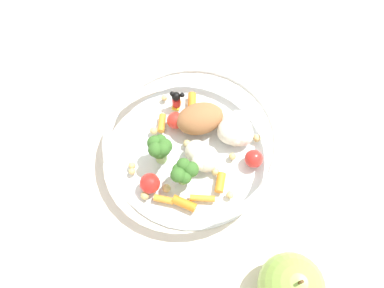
% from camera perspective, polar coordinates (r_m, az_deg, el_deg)
% --- Properties ---
extents(ground_plane, '(2.40, 2.40, 0.00)m').
position_cam_1_polar(ground_plane, '(0.56, -0.56, -2.21)').
color(ground_plane, silver).
extents(food_container, '(0.25, 0.25, 0.07)m').
position_cam_1_polar(food_container, '(0.54, 0.78, 0.26)').
color(food_container, white).
rests_on(food_container, ground_plane).
extents(loose_apple, '(0.08, 0.08, 0.09)m').
position_cam_1_polar(loose_apple, '(0.49, 14.81, -20.20)').
color(loose_apple, '#8CB74C').
rests_on(loose_apple, ground_plane).
extents(folded_napkin, '(0.16, 0.16, 0.01)m').
position_cam_1_polar(folded_napkin, '(0.64, -18.39, 6.12)').
color(folded_napkin, white).
rests_on(folded_napkin, ground_plane).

